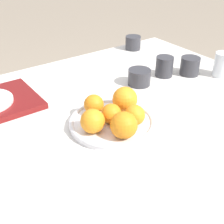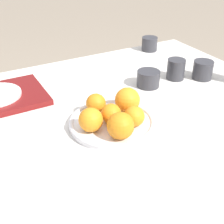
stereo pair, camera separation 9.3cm
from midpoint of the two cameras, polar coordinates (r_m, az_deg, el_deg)
The scene contains 12 objects.
table at distance 1.30m, azimuth -3.19°, elevation -13.44°, with size 1.48×0.82×0.75m.
fruit_platter at distance 0.95m, azimuth 2.80°, elevation -2.05°, with size 0.26×0.26×0.02m.
orange_0 at distance 0.93m, azimuth 2.70°, elevation -0.39°, with size 0.06×0.06×0.06m.
orange_1 at distance 0.86m, azimuth 4.66°, elevation -2.64°, with size 0.08×0.08×0.08m.
orange_2 at distance 0.89m, azimuth -0.94°, elevation -1.54°, with size 0.07×0.07×0.07m.
orange_3 at distance 0.99m, azimuth 5.54°, elevation 2.12°, with size 0.08×0.08×0.08m.
orange_4 at distance 0.98m, azimuth -0.25°, elevation 1.50°, with size 0.06×0.06×0.06m.
orange_5 at distance 0.92m, azimuth 7.00°, elevation -0.90°, with size 0.06×0.06×0.06m.
cup_0 at distance 1.20m, azimuth 8.88°, elevation 5.98°, with size 0.09×0.09×0.06m.
cup_1 at distance 1.57m, azimuth 8.62°, elevation 12.18°, with size 0.07×0.07×0.07m.
cup_2 at distance 1.28m, azimuth 13.69°, elevation 7.57°, with size 0.07×0.07×0.08m.
cup_3 at distance 1.31m, azimuth 18.27°, elevation 7.28°, with size 0.08×0.08×0.07m.
Camera 2 is at (-0.34, -0.87, 1.29)m, focal length 50.00 mm.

